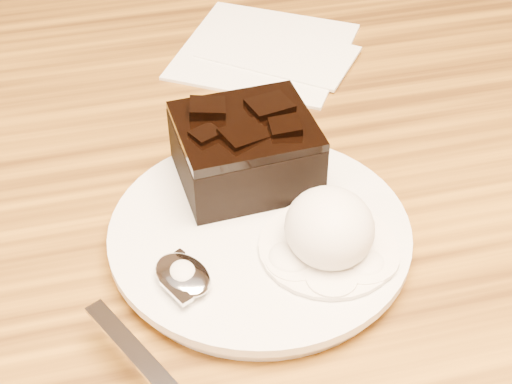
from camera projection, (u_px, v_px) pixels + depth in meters
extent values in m
cylinder|color=silver|center=(260.00, 237.00, 0.52)|extent=(0.20, 0.20, 0.02)
cube|color=black|center=(245.00, 154.00, 0.54)|extent=(0.10, 0.08, 0.04)
ellipsoid|color=white|center=(329.00, 228.00, 0.49)|extent=(0.06, 0.06, 0.05)
cylinder|color=white|center=(328.00, 248.00, 0.50)|extent=(0.09, 0.09, 0.00)
cube|color=white|center=(264.00, 50.00, 0.71)|extent=(0.20, 0.20, 0.01)
cube|color=black|center=(315.00, 233.00, 0.51)|extent=(0.01, 0.01, 0.00)
cube|color=black|center=(180.00, 254.00, 0.50)|extent=(0.01, 0.01, 0.00)
cube|color=black|center=(349.00, 272.00, 0.49)|extent=(0.01, 0.01, 0.00)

